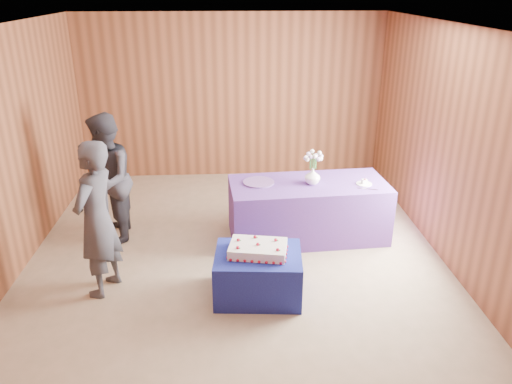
{
  "coord_description": "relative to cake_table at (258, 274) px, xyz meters",
  "views": [
    {
      "loc": [
        -0.05,
        -5.23,
        3.1
      ],
      "look_at": [
        0.25,
        0.1,
        0.86
      ],
      "focal_mm": 35.0,
      "sensor_mm": 36.0,
      "label": 1
    }
  ],
  "objects": [
    {
      "name": "flower_spray",
      "position": [
        0.76,
        1.3,
        0.86
      ],
      "size": [
        0.25,
        0.25,
        0.19
      ],
      "color": "#266028",
      "rests_on": "vase"
    },
    {
      "name": "knife",
      "position": [
        1.42,
        1.08,
        0.5
      ],
      "size": [
        0.25,
        0.11,
        0.0
      ],
      "primitive_type": "cube",
      "rotation": [
        0.0,
        0.0,
        -0.34
      ],
      "color": "silver",
      "rests_on": "serving_table"
    },
    {
      "name": "sheet_cake",
      "position": [
        -0.0,
        0.01,
        0.3
      ],
      "size": [
        0.68,
        0.52,
        0.14
      ],
      "rotation": [
        0.0,
        0.0,
        -0.18
      ],
      "color": "white",
      "rests_on": "cake_table"
    },
    {
      "name": "platter",
      "position": [
        0.09,
        1.36,
        0.51
      ],
      "size": [
        0.51,
        0.51,
        0.02
      ],
      "primitive_type": "cylinder",
      "rotation": [
        0.0,
        0.0,
        -0.34
      ],
      "color": "#6F4B97",
      "rests_on": "serving_table"
    },
    {
      "name": "plate",
      "position": [
        1.42,
        1.24,
        0.51
      ],
      "size": [
        0.21,
        0.21,
        0.01
      ],
      "primitive_type": "cylinder",
      "rotation": [
        0.0,
        0.0,
        0.04
      ],
      "color": "white",
      "rests_on": "serving_table"
    },
    {
      "name": "serving_table",
      "position": [
        0.73,
        1.32,
        0.12
      ],
      "size": [
        2.06,
        1.04,
        0.75
      ],
      "primitive_type": "cube",
      "rotation": [
        0.0,
        0.0,
        0.07
      ],
      "color": "#58338C",
      "rests_on": "ground"
    },
    {
      "name": "guest_left",
      "position": [
        -1.66,
        0.19,
        0.6
      ],
      "size": [
        0.58,
        0.72,
        1.7
      ],
      "primitive_type": "imported",
      "rotation": [
        0.0,
        0.0,
        -1.9
      ],
      "color": "#3A3A44",
      "rests_on": "ground"
    },
    {
      "name": "cake_table",
      "position": [
        0.0,
        0.0,
        0.0
      ],
      "size": [
        0.95,
        0.77,
        0.5
      ],
      "primitive_type": "cube",
      "rotation": [
        0.0,
        0.0,
        -0.08
      ],
      "color": "navy",
      "rests_on": "ground"
    },
    {
      "name": "cake_slice",
      "position": [
        1.42,
        1.24,
        0.54
      ],
      "size": [
        0.07,
        0.07,
        0.08
      ],
      "rotation": [
        0.0,
        0.0,
        0.23
      ],
      "color": "white",
      "rests_on": "plate"
    },
    {
      "name": "room_shell",
      "position": [
        -0.22,
        0.71,
        1.55
      ],
      "size": [
        5.04,
        6.04,
        2.72
      ],
      "color": "brown",
      "rests_on": "ground"
    },
    {
      "name": "ground",
      "position": [
        -0.22,
        0.71,
        -0.25
      ],
      "size": [
        6.0,
        6.0,
        0.0
      ],
      "primitive_type": "plane",
      "color": "tan",
      "rests_on": "ground"
    },
    {
      "name": "guest_right",
      "position": [
        -1.81,
        1.36,
        0.59
      ],
      "size": [
        0.73,
        0.89,
        1.67
      ],
      "primitive_type": "imported",
      "rotation": [
        0.0,
        0.0,
        -1.45
      ],
      "color": "#31303A",
      "rests_on": "ground"
    },
    {
      "name": "vase",
      "position": [
        0.76,
        1.3,
        0.6
      ],
      "size": [
        0.24,
        0.24,
        0.21
      ],
      "primitive_type": "imported",
      "rotation": [
        0.0,
        0.0,
        0.24
      ],
      "color": "white",
      "rests_on": "serving_table"
    }
  ]
}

